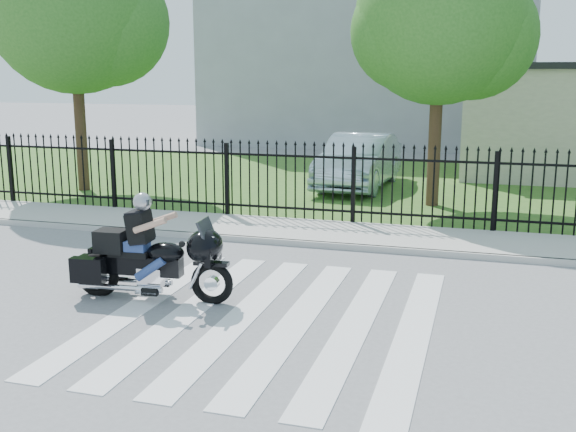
# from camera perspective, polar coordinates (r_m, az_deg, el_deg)

# --- Properties ---
(ground) EXTENTS (120.00, 120.00, 0.00)m
(ground) POSITION_cam_1_polar(r_m,az_deg,el_deg) (9.57, -1.54, -8.63)
(ground) COLOR slate
(ground) RESTS_ON ground
(crosswalk) EXTENTS (5.00, 5.50, 0.01)m
(crosswalk) POSITION_cam_1_polar(r_m,az_deg,el_deg) (9.57, -1.54, -8.60)
(crosswalk) COLOR silver
(crosswalk) RESTS_ON ground
(sidewalk) EXTENTS (40.00, 2.00, 0.12)m
(sidewalk) POSITION_cam_1_polar(r_m,az_deg,el_deg) (14.19, 4.71, -1.55)
(sidewalk) COLOR #ADAAA3
(sidewalk) RESTS_ON ground
(curb) EXTENTS (40.00, 0.12, 0.12)m
(curb) POSITION_cam_1_polar(r_m,az_deg,el_deg) (13.24, 3.82, -2.52)
(curb) COLOR #ADAAA3
(curb) RESTS_ON ground
(grass_strip) EXTENTS (40.00, 12.00, 0.02)m
(grass_strip) POSITION_cam_1_polar(r_m,az_deg,el_deg) (20.98, 8.65, 2.62)
(grass_strip) COLOR #2A5C1F
(grass_strip) RESTS_ON ground
(iron_fence) EXTENTS (26.00, 0.04, 1.80)m
(iron_fence) POSITION_cam_1_polar(r_m,az_deg,el_deg) (14.99, 5.55, 2.44)
(iron_fence) COLOR black
(iron_fence) RESTS_ON ground
(tree_left) EXTENTS (4.80, 4.80, 7.58)m
(tree_left) POSITION_cam_1_polar(r_m,az_deg,el_deg) (20.50, -17.74, 16.47)
(tree_left) COLOR #382316
(tree_left) RESTS_ON ground
(tree_mid) EXTENTS (4.20, 4.20, 6.78)m
(tree_mid) POSITION_cam_1_polar(r_m,az_deg,el_deg) (17.61, 12.75, 15.91)
(tree_mid) COLOR #382316
(tree_mid) RESTS_ON ground
(building_tall) EXTENTS (15.00, 10.00, 12.00)m
(building_tall) POSITION_cam_1_polar(r_m,az_deg,el_deg) (35.10, 7.24, 16.17)
(building_tall) COLOR #989BA1
(building_tall) RESTS_ON ground
(motorcycle_rider) EXTENTS (2.54, 0.87, 1.68)m
(motorcycle_rider) POSITION_cam_1_polar(r_m,az_deg,el_deg) (10.38, -11.78, -3.26)
(motorcycle_rider) COLOR black
(motorcycle_rider) RESTS_ON ground
(parked_car) EXTENTS (1.93, 4.92, 1.60)m
(parked_car) POSITION_cam_1_polar(r_m,az_deg,el_deg) (20.20, 6.02, 4.65)
(parked_car) COLOR #9FB6C8
(parked_car) RESTS_ON grass_strip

